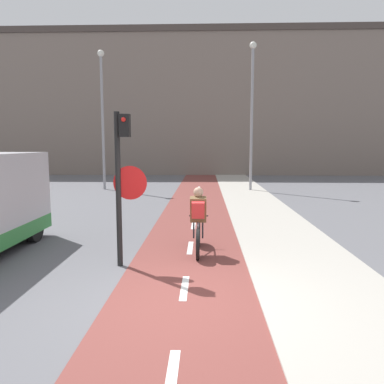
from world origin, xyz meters
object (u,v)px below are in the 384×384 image
object	(u,v)px
street_lamp_far	(102,106)
street_lamp_sidewalk	(252,103)
traffic_light_pole	(122,172)
cyclist_near	(198,222)

from	to	relation	value
street_lamp_far	street_lamp_sidewalk	bearing A→B (deg)	-2.98
traffic_light_pole	street_lamp_sidewalk	bearing A→B (deg)	72.21
traffic_light_pole	street_lamp_far	xyz separation A→B (m)	(-3.91, 13.06, 2.58)
street_lamp_sidewalk	cyclist_near	distance (m)	12.62
street_lamp_far	street_lamp_sidewalk	size ratio (longest dim) A/B	0.97
street_lamp_far	street_lamp_sidewalk	xyz separation A→B (m)	(7.97, -0.41, 0.13)
traffic_light_pole	cyclist_near	distance (m)	2.11
cyclist_near	street_lamp_far	bearing A→B (deg)	113.96
cyclist_near	traffic_light_pole	bearing A→B (deg)	-148.11
street_lamp_sidewalk	street_lamp_far	bearing A→B (deg)	177.02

